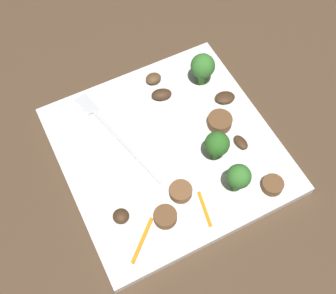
{
  "coord_description": "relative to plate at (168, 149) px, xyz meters",
  "views": [
    {
      "loc": [
        -0.26,
        0.13,
        0.52
      ],
      "look_at": [
        0.0,
        0.0,
        0.01
      ],
      "focal_mm": 46.33,
      "sensor_mm": 36.0,
      "label": 1
    }
  ],
  "objects": [
    {
      "name": "mushroom_4",
      "position": [
        -0.04,
        -0.09,
        0.01
      ],
      "size": [
        0.03,
        0.02,
        0.01
      ],
      "primitive_type": "ellipsoid",
      "rotation": [
        0.0,
        0.0,
        3.25
      ],
      "color": "#422B19",
      "rests_on": "plate"
    },
    {
      "name": "broccoli_floret_1",
      "position": [
        0.08,
        -0.09,
        0.04
      ],
      "size": [
        0.03,
        0.03,
        0.05
      ],
      "color": "#408630",
      "rests_on": "plate"
    },
    {
      "name": "pepper_strip_1",
      "position": [
        -0.1,
        -0.0,
        0.01
      ],
      "size": [
        0.05,
        0.01,
        0.0
      ],
      "primitive_type": "cube",
      "rotation": [
        0.0,
        0.0,
        2.95
      ],
      "color": "orange",
      "rests_on": "plate"
    },
    {
      "name": "broccoli_floret_0",
      "position": [
        -0.09,
        -0.05,
        0.04
      ],
      "size": [
        0.03,
        0.03,
        0.05
      ],
      "color": "#408630",
      "rests_on": "plate"
    },
    {
      "name": "broccoli_floret_2",
      "position": [
        -0.04,
        -0.05,
        0.04
      ],
      "size": [
        0.03,
        0.03,
        0.05
      ],
      "color": "#347525",
      "rests_on": "plate"
    },
    {
      "name": "mushroom_3",
      "position": [
        -0.06,
        0.1,
        0.01
      ],
      "size": [
        0.03,
        0.03,
        0.01
      ],
      "primitive_type": "ellipsoid",
      "rotation": [
        0.0,
        0.0,
        5.51
      ],
      "color": "#422B19",
      "rests_on": "plate"
    },
    {
      "name": "pepper_strip_2",
      "position": [
        -0.1,
        0.09,
        0.01
      ],
      "size": [
        0.04,
        0.05,
        0.0
      ],
      "primitive_type": "cube",
      "rotation": [
        0.0,
        0.0,
        2.3
      ],
      "color": "orange",
      "rests_on": "plate"
    },
    {
      "name": "mushroom_1",
      "position": [
        0.11,
        -0.03,
        0.01
      ],
      "size": [
        0.02,
        0.02,
        0.01
      ],
      "primitive_type": "ellipsoid",
      "rotation": [
        0.0,
        0.0,
        4.72
      ],
      "color": "brown",
      "rests_on": "plate"
    },
    {
      "name": "sausage_slice_2",
      "position": [
        -0.07,
        0.02,
        0.01
      ],
      "size": [
        0.03,
        0.03,
        0.01
      ],
      "primitive_type": "cylinder",
      "rotation": [
        0.0,
        0.0,
        0.02
      ],
      "color": "brown",
      "rests_on": "plate"
    },
    {
      "name": "plate",
      "position": [
        0.0,
        0.0,
        0.0
      ],
      "size": [
        0.28,
        0.28,
        0.01
      ],
      "primitive_type": "cube",
      "color": "white",
      "rests_on": "ground_plane"
    },
    {
      "name": "sausage_slice_0",
      "position": [
        -0.11,
        -0.09,
        0.01
      ],
      "size": [
        0.04,
        0.04,
        0.01
      ],
      "primitive_type": "cylinder",
      "rotation": [
        0.0,
        0.0,
        1.15
      ],
      "color": "brown",
      "rests_on": "plate"
    },
    {
      "name": "mushroom_0",
      "position": [
        0.08,
        -0.03,
        0.01
      ],
      "size": [
        0.03,
        0.03,
        0.01
      ],
      "primitive_type": "ellipsoid",
      "rotation": [
        0.0,
        0.0,
        1.28
      ],
      "color": "#422B19",
      "rests_on": "plate"
    },
    {
      "name": "mushroom_2",
      "position": [
        0.03,
        -0.11,
        0.01
      ],
      "size": [
        0.03,
        0.03,
        0.01
      ],
      "primitive_type": "ellipsoid",
      "rotation": [
        0.0,
        0.0,
        4.45
      ],
      "color": "#422B19",
      "rests_on": "plate"
    },
    {
      "name": "sausage_slice_1",
      "position": [
        -0.09,
        0.05,
        0.01
      ],
      "size": [
        0.04,
        0.04,
        0.01
      ],
      "primitive_type": "cylinder",
      "rotation": [
        0.0,
        0.0,
        2.55
      ],
      "color": "brown",
      "rests_on": "plate"
    },
    {
      "name": "sausage_slice_3",
      "position": [
        0.0,
        -0.08,
        0.01
      ],
      "size": [
        0.05,
        0.05,
        0.01
      ],
      "primitive_type": "cylinder",
      "rotation": [
        0.0,
        0.0,
        2.09
      ],
      "color": "brown",
      "rests_on": "plate"
    },
    {
      "name": "fork",
      "position": [
        0.06,
        0.06,
        0.01
      ],
      "size": [
        0.18,
        0.06,
        0.0
      ],
      "rotation": [
        0.0,
        0.0,
        0.25
      ],
      "color": "silver",
      "rests_on": "plate"
    },
    {
      "name": "ground_plane",
      "position": [
        0.0,
        0.0,
        -0.01
      ],
      "size": [
        1.4,
        1.4,
        0.0
      ],
      "primitive_type": "plane",
      "color": "#4C3826"
    }
  ]
}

